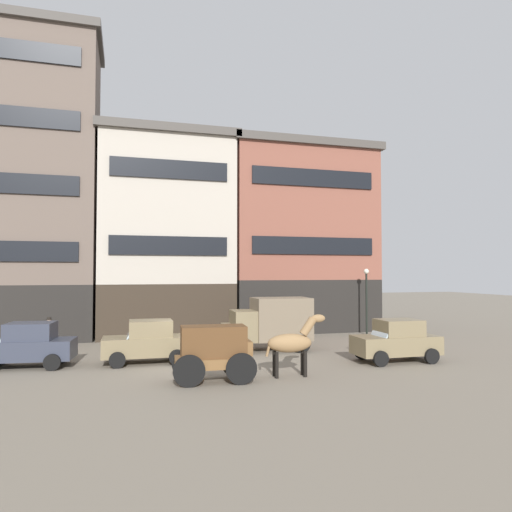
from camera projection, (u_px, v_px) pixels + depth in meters
name	position (u px, v px, depth m)	size (l,w,h in m)	color
ground_plane	(189.00, 366.00, 19.28)	(120.00, 120.00, 0.00)	slate
building_far_left	(11.00, 182.00, 27.24)	(10.00, 5.61, 18.27)	black
building_center_left	(166.00, 233.00, 29.56)	(8.58, 5.61, 12.66)	#33281E
building_center_right	(299.00, 237.00, 32.00)	(10.21, 5.61, 12.58)	black
cargo_wagon	(215.00, 349.00, 16.65)	(3.00, 1.69, 1.98)	brown
draft_horse	(292.00, 342.00, 17.45)	(2.35, 0.71, 2.30)	#937047
delivery_truck_near	(270.00, 322.00, 23.20)	(4.38, 2.20, 2.62)	#7A6B4C
sedan_dark	(148.00, 342.00, 20.02)	(3.72, 1.90, 1.83)	#7A6B4C
sedan_light	(396.00, 341.00, 20.33)	(3.74, 1.94, 1.83)	#7A6B4C
sedan_parked_curb	(28.00, 345.00, 19.07)	(3.84, 2.16, 1.83)	#333847
pedestrian_officer	(49.00, 335.00, 21.76)	(0.51, 0.51, 1.79)	black
streetlamp_curbside	(366.00, 292.00, 29.08)	(0.32, 0.32, 4.12)	black
fire_hydrant_curbside	(207.00, 335.00, 25.65)	(0.24, 0.24, 0.83)	maroon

